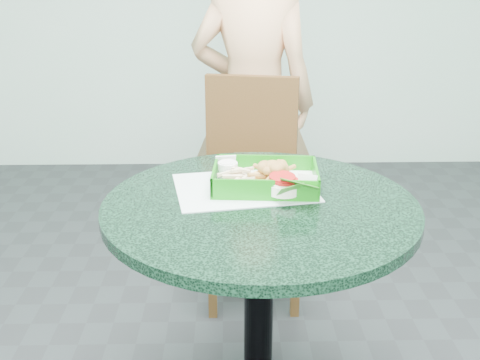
{
  "coord_description": "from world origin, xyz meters",
  "views": [
    {
      "loc": [
        -0.08,
        -1.37,
        1.36
      ],
      "look_at": [
        -0.05,
        0.1,
        0.79
      ],
      "focal_mm": 42.0,
      "sensor_mm": 36.0,
      "label": 1
    }
  ],
  "objects_px": {
    "dining_chair": "(252,174)",
    "diner_person": "(253,98)",
    "sauce_ramekin": "(227,174)",
    "cafe_table": "(259,264)",
    "crab_sandwich": "(273,179)",
    "food_basket": "(265,188)"
  },
  "relations": [
    {
      "from": "dining_chair",
      "to": "diner_person",
      "type": "relative_size",
      "value": 0.58
    },
    {
      "from": "dining_chair",
      "to": "sauce_ramekin",
      "type": "height_order",
      "value": "dining_chair"
    },
    {
      "from": "cafe_table",
      "to": "crab_sandwich",
      "type": "bearing_deg",
      "value": 66.4
    },
    {
      "from": "cafe_table",
      "to": "sauce_ramekin",
      "type": "distance_m",
      "value": 0.27
    },
    {
      "from": "cafe_table",
      "to": "food_basket",
      "type": "xyz_separation_m",
      "value": [
        0.02,
        0.1,
        0.19
      ]
    },
    {
      "from": "cafe_table",
      "to": "crab_sandwich",
      "type": "distance_m",
      "value": 0.24
    },
    {
      "from": "cafe_table",
      "to": "food_basket",
      "type": "height_order",
      "value": "food_basket"
    },
    {
      "from": "crab_sandwich",
      "to": "sauce_ramekin",
      "type": "height_order",
      "value": "crab_sandwich"
    },
    {
      "from": "diner_person",
      "to": "sauce_ramekin",
      "type": "height_order",
      "value": "diner_person"
    },
    {
      "from": "diner_person",
      "to": "crab_sandwich",
      "type": "height_order",
      "value": "diner_person"
    },
    {
      "from": "crab_sandwich",
      "to": "sauce_ramekin",
      "type": "xyz_separation_m",
      "value": [
        -0.13,
        0.04,
        -0.0
      ]
    },
    {
      "from": "dining_chair",
      "to": "diner_person",
      "type": "distance_m",
      "value": 0.38
    },
    {
      "from": "food_basket",
      "to": "dining_chair",
      "type": "bearing_deg",
      "value": 90.24
    },
    {
      "from": "diner_person",
      "to": "crab_sandwich",
      "type": "relative_size",
      "value": 12.47
    },
    {
      "from": "dining_chair",
      "to": "crab_sandwich",
      "type": "bearing_deg",
      "value": -77.22
    },
    {
      "from": "cafe_table",
      "to": "crab_sandwich",
      "type": "height_order",
      "value": "crab_sandwich"
    },
    {
      "from": "food_basket",
      "to": "diner_person",
      "type": "bearing_deg",
      "value": 89.49
    },
    {
      "from": "dining_chair",
      "to": "food_basket",
      "type": "xyz_separation_m",
      "value": [
        0.0,
        -0.75,
        0.24
      ]
    },
    {
      "from": "diner_person",
      "to": "cafe_table",
      "type": "bearing_deg",
      "value": 99.48
    },
    {
      "from": "cafe_table",
      "to": "diner_person",
      "type": "relative_size",
      "value": 0.53
    },
    {
      "from": "cafe_table",
      "to": "sauce_ramekin",
      "type": "height_order",
      "value": "sauce_ramekin"
    },
    {
      "from": "food_basket",
      "to": "sauce_ramekin",
      "type": "xyz_separation_m",
      "value": [
        -0.11,
        0.03,
        0.03
      ]
    }
  ]
}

